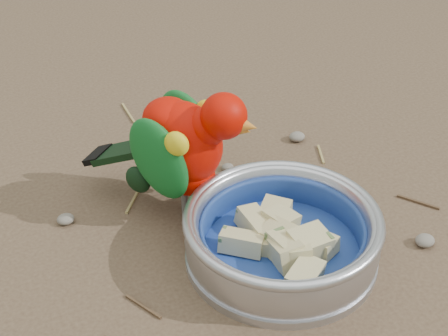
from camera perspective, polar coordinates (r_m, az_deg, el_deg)
name	(u,v)px	position (r m, az deg, el deg)	size (l,w,h in m)	color
ground	(323,291)	(0.74, 8.27, -10.07)	(60.00, 60.00, 0.00)	brown
food_bowl	(281,253)	(0.77, 4.76, -7.04)	(0.21, 0.21, 0.02)	#B2B2BA
bowl_wall	(282,232)	(0.75, 4.86, -5.32)	(0.21, 0.21, 0.04)	#B2B2BA
fruit_wedges	(282,237)	(0.76, 4.84, -5.73)	(0.13, 0.13, 0.03)	tan
lory_parrot	(184,154)	(0.80, -3.32, 1.17)	(0.10, 0.20, 0.16)	#B90B00
ground_debris	(320,229)	(0.82, 7.96, -5.02)	(0.90, 0.80, 0.01)	#96824A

